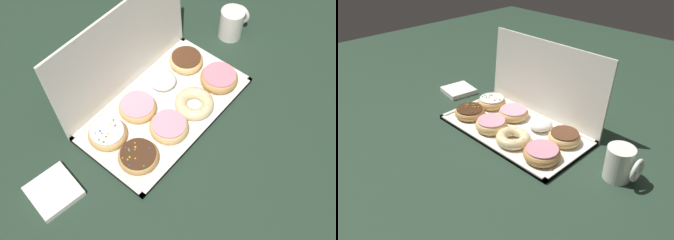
# 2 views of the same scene
# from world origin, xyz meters

# --- Properties ---
(ground_plane) EXTENTS (3.00, 3.00, 0.00)m
(ground_plane) POSITION_xyz_m (0.00, 0.00, 0.00)
(ground_plane) COLOR #233828
(donut_box) EXTENTS (0.52, 0.28, 0.01)m
(donut_box) POSITION_xyz_m (0.00, 0.00, 0.01)
(donut_box) COLOR silver
(donut_box) RESTS_ON ground
(box_lid_open) EXTENTS (0.52, 0.04, 0.29)m
(box_lid_open) POSITION_xyz_m (0.00, 0.16, 0.15)
(box_lid_open) COLOR silver
(box_lid_open) RESTS_ON ground
(sprinkle_donut_0) EXTENTS (0.11, 0.11, 0.04)m
(sprinkle_donut_0) POSITION_xyz_m (-0.18, -0.06, 0.03)
(sprinkle_donut_0) COLOR tan
(sprinkle_donut_0) RESTS_ON donut_box
(pink_frosted_donut_1) EXTENTS (0.12, 0.12, 0.04)m
(pink_frosted_donut_1) POSITION_xyz_m (-0.06, -0.06, 0.03)
(pink_frosted_donut_1) COLOR #E5B770
(pink_frosted_donut_1) RESTS_ON donut_box
(cruller_donut_2) EXTENTS (0.12, 0.12, 0.04)m
(cruller_donut_2) POSITION_xyz_m (0.06, -0.06, 0.03)
(cruller_donut_2) COLOR beige
(cruller_donut_2) RESTS_ON donut_box
(pink_frosted_donut_3) EXTENTS (0.12, 0.12, 0.04)m
(pink_frosted_donut_3) POSITION_xyz_m (0.18, -0.07, 0.03)
(pink_frosted_donut_3) COLOR tan
(pink_frosted_donut_3) RESTS_ON donut_box
(sprinkle_donut_4) EXTENTS (0.11, 0.11, 0.04)m
(sprinkle_donut_4) POSITION_xyz_m (-0.19, 0.06, 0.03)
(sprinkle_donut_4) COLOR tan
(sprinkle_donut_4) RESTS_ON donut_box
(pink_frosted_donut_5) EXTENTS (0.11, 0.11, 0.04)m
(pink_frosted_donut_5) POSITION_xyz_m (-0.06, 0.06, 0.03)
(pink_frosted_donut_5) COLOR tan
(pink_frosted_donut_5) RESTS_ON donut_box
(powdered_filled_donut_6) EXTENTS (0.09, 0.09, 0.04)m
(powdered_filled_donut_6) POSITION_xyz_m (0.07, 0.07, 0.03)
(powdered_filled_donut_6) COLOR white
(powdered_filled_donut_6) RESTS_ON donut_box
(chocolate_frosted_donut_7) EXTENTS (0.11, 0.11, 0.04)m
(chocolate_frosted_donut_7) POSITION_xyz_m (0.18, 0.06, 0.03)
(chocolate_frosted_donut_7) COLOR #E5B770
(chocolate_frosted_donut_7) RESTS_ON donut_box
(coffee_mug) EXTENTS (0.10, 0.08, 0.10)m
(coffee_mug) POSITION_xyz_m (0.39, 0.03, 0.05)
(coffee_mug) COLOR white
(coffee_mug) RESTS_ON ground
(napkin_stack) EXTENTS (0.14, 0.14, 0.02)m
(napkin_stack) POSITION_xyz_m (-0.40, 0.05, 0.01)
(napkin_stack) COLOR white
(napkin_stack) RESTS_ON ground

